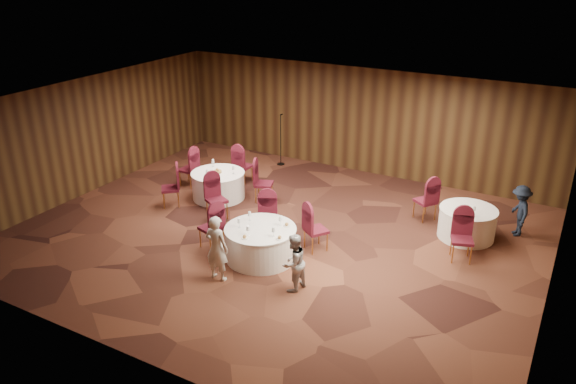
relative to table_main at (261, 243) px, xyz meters
The scene contains 15 objects.
ground 1.20m from the table_main, 101.97° to the left, with size 12.00×12.00×0.00m, color black.
room_shell 1.96m from the table_main, 101.97° to the left, with size 12.00×12.00×12.00m.
table_main is the anchor object (origin of this frame).
table_left 3.59m from the table_main, 140.48° to the left, with size 1.47×1.47×0.74m.
table_right 4.96m from the table_main, 40.59° to the left, with size 1.34×1.34×0.74m.
chairs_main 0.75m from the table_main, 113.41° to the left, with size 2.83×1.98×1.00m.
chairs_left 3.61m from the table_main, 141.05° to the left, with size 3.07×3.01×1.00m.
chairs_right 4.36m from the table_main, 41.77° to the left, with size 1.99×2.35×1.00m.
tabletop_main 0.50m from the table_main, 33.05° to the right, with size 1.16×1.09×0.22m.
tabletop_left 3.62m from the table_main, 140.41° to the left, with size 0.87×0.82×0.22m.
tabletop_right 4.93m from the table_main, 36.83° to the left, with size 0.08×0.08×0.22m.
mic_stand 5.99m from the table_main, 115.39° to the left, with size 0.24×0.24×1.66m.
woman_a 1.26m from the table_main, 105.94° to the right, with size 0.53×0.35×1.44m, color silver.
woman_b 1.46m from the table_main, 31.28° to the right, with size 0.59×0.46×1.22m, color #B2B2B7.
man_c 6.22m from the table_main, 39.42° to the left, with size 0.82×0.47×1.26m, color black.
Camera 1 is at (6.06, -10.38, 6.31)m, focal length 35.00 mm.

